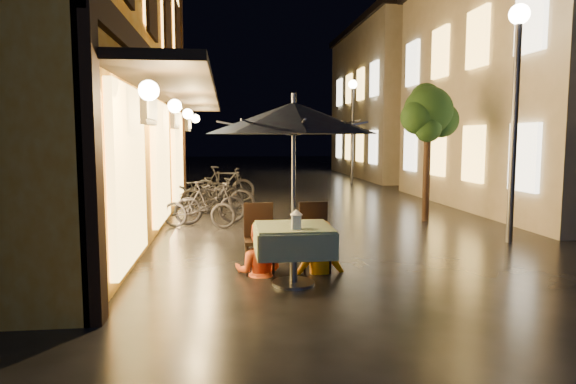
{
  "coord_description": "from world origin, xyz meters",
  "views": [
    {
      "loc": [
        -2.11,
        -6.69,
        1.91
      ],
      "look_at": [
        -1.27,
        0.37,
        1.15
      ],
      "focal_mm": 32.0,
      "sensor_mm": 36.0,
      "label": 1
    }
  ],
  "objects": [
    {
      "name": "ground",
      "position": [
        0.0,
        0.0,
        0.0
      ],
      "size": [
        90.0,
        90.0,
        0.0
      ],
      "primitive_type": "plane",
      "color": "black",
      "rests_on": "ground"
    },
    {
      "name": "west_building",
      "position": [
        -5.72,
        4.0,
        3.71
      ],
      "size": [
        5.9,
        11.4,
        7.4
      ],
      "color": "orange",
      "rests_on": "ground"
    },
    {
      "name": "east_building_far",
      "position": [
        7.49,
        18.0,
        3.66
      ],
      "size": [
        7.3,
        10.3,
        7.3
      ],
      "color": "#BAAD96",
      "rests_on": "ground"
    },
    {
      "name": "street_tree",
      "position": [
        2.41,
        4.51,
        2.42
      ],
      "size": [
        1.43,
        1.2,
        3.15
      ],
      "color": "black",
      "rests_on": "ground"
    },
    {
      "name": "streetlamp_near",
      "position": [
        3.0,
        2.0,
        2.92
      ],
      "size": [
        0.36,
        0.36,
        4.23
      ],
      "color": "#59595E",
      "rests_on": "ground"
    },
    {
      "name": "streetlamp_far",
      "position": [
        3.0,
        14.0,
        2.92
      ],
      "size": [
        0.36,
        0.36,
        4.23
      ],
      "color": "#59595E",
      "rests_on": "ground"
    },
    {
      "name": "cafe_table",
      "position": [
        -1.27,
        -0.23,
        0.59
      ],
      "size": [
        0.99,
        0.99,
        0.78
      ],
      "color": "#59595E",
      "rests_on": "ground"
    },
    {
      "name": "patio_umbrella",
      "position": [
        -1.27,
        -0.23,
        2.15
      ],
      "size": [
        2.21,
        2.21,
        2.46
      ],
      "color": "#59595E",
      "rests_on": "ground"
    },
    {
      "name": "cafe_chair_left",
      "position": [
        -1.67,
        0.51,
        0.54
      ],
      "size": [
        0.42,
        0.42,
        0.97
      ],
      "color": "black",
      "rests_on": "ground"
    },
    {
      "name": "cafe_chair_right",
      "position": [
        -0.87,
        0.51,
        0.54
      ],
      "size": [
        0.42,
        0.42,
        0.97
      ],
      "color": "black",
      "rests_on": "ground"
    },
    {
      "name": "table_lantern",
      "position": [
        -1.27,
        -0.5,
        0.92
      ],
      "size": [
        0.16,
        0.16,
        0.25
      ],
      "color": "white",
      "rests_on": "cafe_table"
    },
    {
      "name": "person_orange",
      "position": [
        -1.68,
        0.36,
        0.72
      ],
      "size": [
        0.82,
        0.7,
        1.45
      ],
      "primitive_type": "imported",
      "rotation": [
        0.0,
        0.0,
        2.9
      ],
      "color": "#F05B26",
      "rests_on": "ground"
    },
    {
      "name": "person_yellow",
      "position": [
        -0.83,
        0.35,
        0.72
      ],
      "size": [
        0.98,
        0.62,
        1.44
      ],
      "primitive_type": "imported",
      "rotation": [
        0.0,
        0.0,
        3.23
      ],
      "color": "orange",
      "rests_on": "ground"
    },
    {
      "name": "bicycle_0",
      "position": [
        -2.71,
        4.18,
        0.42
      ],
      "size": [
        1.69,
        0.94,
        0.84
      ],
      "primitive_type": "imported",
      "rotation": [
        0.0,
        0.0,
        1.32
      ],
      "color": "#222228",
      "rests_on": "ground"
    },
    {
      "name": "bicycle_1",
      "position": [
        -2.48,
        4.64,
        0.48
      ],
      "size": [
        1.63,
        0.7,
        0.95
      ],
      "primitive_type": "imported",
      "rotation": [
        0.0,
        0.0,
        1.73
      ],
      "color": "black",
      "rests_on": "ground"
    },
    {
      "name": "bicycle_2",
      "position": [
        -2.36,
        6.04,
        0.49
      ],
      "size": [
        1.95,
        0.95,
        0.98
      ],
      "primitive_type": "imported",
      "rotation": [
        0.0,
        0.0,
        1.41
      ],
      "color": "black",
      "rests_on": "ground"
    },
    {
      "name": "bicycle_3",
      "position": [
        -2.39,
        6.67,
        0.44
      ],
      "size": [
        1.53,
        0.89,
        0.89
      ],
      "primitive_type": "imported",
      "rotation": [
        0.0,
        0.0,
        1.91
      ],
      "color": "black",
      "rests_on": "ground"
    },
    {
      "name": "bicycle_4",
      "position": [
        -2.83,
        7.31,
        0.49
      ],
      "size": [
        1.91,
        0.83,
        0.97
      ],
      "primitive_type": "imported",
      "rotation": [
        0.0,
        0.0,
        1.67
      ],
      "color": "black",
      "rests_on": "ground"
    },
    {
      "name": "bicycle_5",
      "position": [
        -2.2,
        8.42,
        0.54
      ],
      "size": [
        1.79,
        0.52,
        1.07
      ],
      "primitive_type": "imported",
      "rotation": [
        0.0,
        0.0,
        1.58
      ],
      "color": "black",
      "rests_on": "ground"
    }
  ]
}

